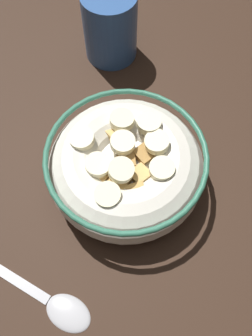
% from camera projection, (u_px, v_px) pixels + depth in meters
% --- Properties ---
extents(ground_plane, '(1.37, 1.37, 0.02)m').
position_uv_depth(ground_plane, '(126.00, 183.00, 0.43)').
color(ground_plane, '#332116').
extents(cereal_bowl, '(0.17, 0.17, 0.07)m').
position_uv_depth(cereal_bowl, '(126.00, 166.00, 0.39)').
color(cereal_bowl, silver).
rests_on(cereal_bowl, ground_plane).
extents(spoon, '(0.07, 0.17, 0.01)m').
position_uv_depth(spoon, '(49.00, 301.00, 0.36)').
color(spoon, '#B7B7BC').
rests_on(spoon, ground_plane).
extents(coffee_mug, '(0.10, 0.07, 0.09)m').
position_uv_depth(coffee_mug, '(111.00, 25.00, 0.47)').
color(coffee_mug, '#335999').
rests_on(coffee_mug, ground_plane).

